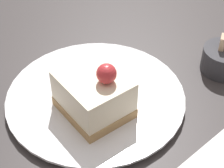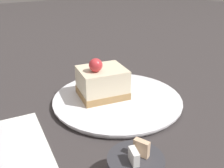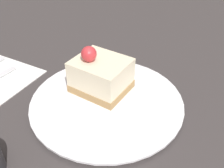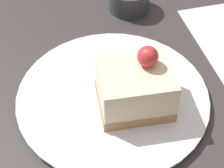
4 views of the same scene
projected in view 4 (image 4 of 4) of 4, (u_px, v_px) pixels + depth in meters
The scene contains 3 objects.
ground_plane at pixel (111, 85), 0.55m from camera, with size 4.00×4.00×0.00m, color #383333.
plate at pixel (113, 97), 0.53m from camera, with size 0.27×0.27×0.01m.
cake_slice at pixel (135, 87), 0.49m from camera, with size 0.11×0.11×0.09m.
Camera 4 is at (-0.16, -0.34, 0.40)m, focal length 60.00 mm.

